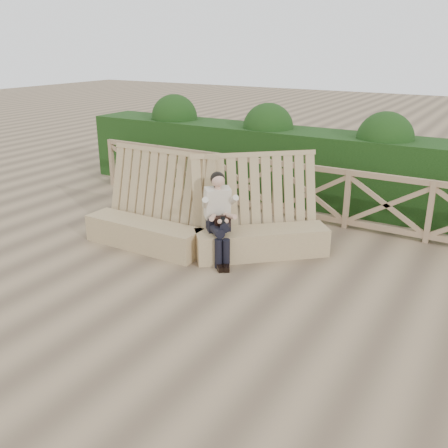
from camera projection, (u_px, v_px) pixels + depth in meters
The scene contains 5 objects.
ground at pixel (211, 295), 6.79m from camera, with size 60.00×60.00×0.00m, color brown.
bench at pixel (202, 227), 8.16m from camera, with size 3.86×2.02×1.59m.
woman at pixel (219, 214), 7.70m from camera, with size 0.75×0.81×1.39m.
guardrail at pixel (310, 193), 9.42m from camera, with size 10.10×0.09×1.10m.
hedge at pixel (332, 170), 10.32m from camera, with size 12.00×1.20×1.50m, color black.
Camera 1 is at (3.25, -5.10, 3.25)m, focal length 40.00 mm.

